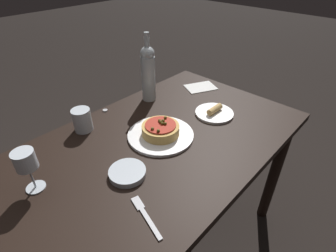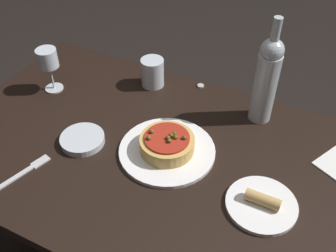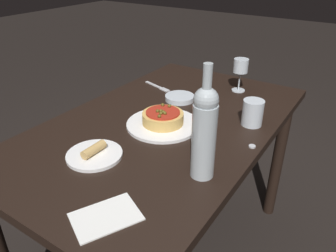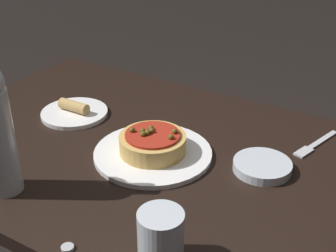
{
  "view_description": "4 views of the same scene",
  "coord_description": "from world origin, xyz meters",
  "px_view_note": "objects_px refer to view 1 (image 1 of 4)",
  "views": [
    {
      "loc": [
        0.62,
        0.63,
        1.46
      ],
      "look_at": [
        -0.05,
        0.01,
        0.83
      ],
      "focal_mm": 28.0,
      "sensor_mm": 36.0,
      "label": 1
    },
    {
      "loc": [
        -0.4,
        0.72,
        1.61
      ],
      "look_at": [
        -0.04,
        -0.01,
        0.88
      ],
      "focal_mm": 42.0,
      "sensor_mm": 36.0,
      "label": 2
    },
    {
      "loc": [
        -0.97,
        -0.66,
        1.38
      ],
      "look_at": [
        -0.06,
        -0.05,
        0.79
      ],
      "focal_mm": 35.0,
      "sensor_mm": 36.0,
      "label": 3
    },
    {
      "loc": [
        0.5,
        -0.83,
        1.38
      ],
      "look_at": [
        0.0,
        0.0,
        0.85
      ],
      "focal_mm": 50.0,
      "sensor_mm": 36.0,
      "label": 4
    }
  ],
  "objects_px": {
    "dinner_plate": "(161,135)",
    "wine_glass": "(26,162)",
    "pizza": "(161,129)",
    "side_plate": "(214,113)",
    "side_bowl": "(127,173)",
    "fork": "(145,214)",
    "dining_table": "(159,159)",
    "bottle_cap": "(105,110)",
    "wine_bottle": "(148,72)",
    "water_cup": "(82,120)"
  },
  "relations": [
    {
      "from": "side_plate",
      "to": "bottle_cap",
      "type": "xyz_separation_m",
      "value": [
        0.35,
        -0.42,
        -0.01
      ]
    },
    {
      "from": "water_cup",
      "to": "side_plate",
      "type": "bearing_deg",
      "value": 145.08
    },
    {
      "from": "side_plate",
      "to": "fork",
      "type": "bearing_deg",
      "value": 15.84
    },
    {
      "from": "dinner_plate",
      "to": "pizza",
      "type": "relative_size",
      "value": 1.78
    },
    {
      "from": "dining_table",
      "to": "water_cup",
      "type": "distance_m",
      "value": 0.38
    },
    {
      "from": "water_cup",
      "to": "fork",
      "type": "distance_m",
      "value": 0.55
    },
    {
      "from": "side_bowl",
      "to": "fork",
      "type": "bearing_deg",
      "value": 66.59
    },
    {
      "from": "dining_table",
      "to": "dinner_plate",
      "type": "bearing_deg",
      "value": -154.2
    },
    {
      "from": "wine_bottle",
      "to": "side_bowl",
      "type": "xyz_separation_m",
      "value": [
        0.45,
        0.36,
        -0.14
      ]
    },
    {
      "from": "pizza",
      "to": "wine_bottle",
      "type": "bearing_deg",
      "value": -125.46
    },
    {
      "from": "pizza",
      "to": "side_bowl",
      "type": "xyz_separation_m",
      "value": [
        0.25,
        0.08,
        -0.03
      ]
    },
    {
      "from": "wine_bottle",
      "to": "side_bowl",
      "type": "relative_size",
      "value": 2.61
    },
    {
      "from": "dining_table",
      "to": "dinner_plate",
      "type": "distance_m",
      "value": 0.11
    },
    {
      "from": "side_bowl",
      "to": "bottle_cap",
      "type": "xyz_separation_m",
      "value": [
        -0.21,
        -0.43,
        -0.01
      ]
    },
    {
      "from": "dinner_plate",
      "to": "wine_glass",
      "type": "relative_size",
      "value": 1.79
    },
    {
      "from": "fork",
      "to": "bottle_cap",
      "type": "bearing_deg",
      "value": -9.4
    },
    {
      "from": "fork",
      "to": "wine_glass",
      "type": "bearing_deg",
      "value": 43.04
    },
    {
      "from": "dining_table",
      "to": "bottle_cap",
      "type": "distance_m",
      "value": 0.38
    },
    {
      "from": "dinner_plate",
      "to": "wine_glass",
      "type": "distance_m",
      "value": 0.53
    },
    {
      "from": "water_cup",
      "to": "side_bowl",
      "type": "distance_m",
      "value": 0.37
    },
    {
      "from": "side_bowl",
      "to": "side_plate",
      "type": "distance_m",
      "value": 0.56
    },
    {
      "from": "pizza",
      "to": "side_plate",
      "type": "bearing_deg",
      "value": 167.49
    },
    {
      "from": "water_cup",
      "to": "dining_table",
      "type": "bearing_deg",
      "value": 119.32
    },
    {
      "from": "side_bowl",
      "to": "bottle_cap",
      "type": "relative_size",
      "value": 5.64
    },
    {
      "from": "side_bowl",
      "to": "bottle_cap",
      "type": "height_order",
      "value": "side_bowl"
    },
    {
      "from": "dining_table",
      "to": "side_bowl",
      "type": "height_order",
      "value": "side_bowl"
    },
    {
      "from": "wine_glass",
      "to": "dining_table",
      "type": "bearing_deg",
      "value": 165.73
    },
    {
      "from": "dining_table",
      "to": "side_plate",
      "type": "height_order",
      "value": "side_plate"
    },
    {
      "from": "wine_glass",
      "to": "fork",
      "type": "xyz_separation_m",
      "value": [
        -0.18,
        0.35,
        -0.12
      ]
    },
    {
      "from": "dining_table",
      "to": "side_bowl",
      "type": "relative_size",
      "value": 9.81
    },
    {
      "from": "wine_glass",
      "to": "side_plate",
      "type": "bearing_deg",
      "value": 167.93
    },
    {
      "from": "pizza",
      "to": "bottle_cap",
      "type": "bearing_deg",
      "value": -83.59
    },
    {
      "from": "dinner_plate",
      "to": "wine_bottle",
      "type": "xyz_separation_m",
      "value": [
        -0.2,
        -0.28,
        0.15
      ]
    },
    {
      "from": "dinner_plate",
      "to": "water_cup",
      "type": "relative_size",
      "value": 2.79
    },
    {
      "from": "pizza",
      "to": "dinner_plate",
      "type": "bearing_deg",
      "value": -10.95
    },
    {
      "from": "wine_glass",
      "to": "bottle_cap",
      "type": "bearing_deg",
      "value": -152.12
    },
    {
      "from": "side_bowl",
      "to": "fork",
      "type": "xyz_separation_m",
      "value": [
        0.07,
        0.17,
        -0.01
      ]
    },
    {
      "from": "pizza",
      "to": "bottle_cap",
      "type": "relative_size",
      "value": 6.74
    },
    {
      "from": "dining_table",
      "to": "bottle_cap",
      "type": "xyz_separation_m",
      "value": [
        0.01,
        -0.37,
        0.11
      ]
    },
    {
      "from": "dining_table",
      "to": "side_plate",
      "type": "bearing_deg",
      "value": 171.07
    },
    {
      "from": "dining_table",
      "to": "dinner_plate",
      "type": "xyz_separation_m",
      "value": [
        -0.03,
        -0.02,
        0.11
      ]
    },
    {
      "from": "bottle_cap",
      "to": "pizza",
      "type": "bearing_deg",
      "value": 96.41
    },
    {
      "from": "bottle_cap",
      "to": "dinner_plate",
      "type": "bearing_deg",
      "value": 96.41
    },
    {
      "from": "wine_glass",
      "to": "pizza",
      "type": "bearing_deg",
      "value": 168.2
    },
    {
      "from": "fork",
      "to": "dinner_plate",
      "type": "bearing_deg",
      "value": -36.59
    },
    {
      "from": "side_bowl",
      "to": "side_plate",
      "type": "relative_size",
      "value": 0.72
    },
    {
      "from": "side_bowl",
      "to": "fork",
      "type": "distance_m",
      "value": 0.19
    },
    {
      "from": "pizza",
      "to": "wine_glass",
      "type": "xyz_separation_m",
      "value": [
        0.51,
        -0.11,
        0.08
      ]
    },
    {
      "from": "dining_table",
      "to": "side_bowl",
      "type": "xyz_separation_m",
      "value": [
        0.22,
        0.06,
        0.11
      ]
    },
    {
      "from": "dining_table",
      "to": "side_bowl",
      "type": "bearing_deg",
      "value": 15.65
    }
  ]
}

